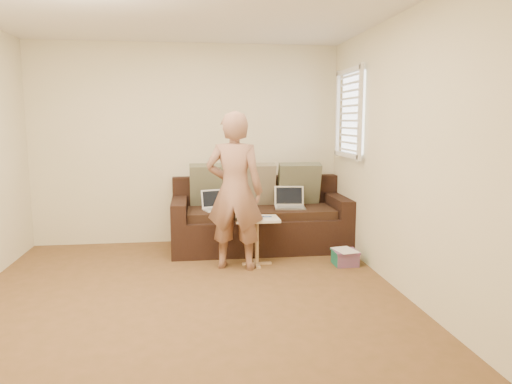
{
  "coord_description": "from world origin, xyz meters",
  "views": [
    {
      "loc": [
        0.06,
        -4.09,
        1.61
      ],
      "look_at": [
        0.8,
        1.4,
        0.78
      ],
      "focal_mm": 33.37,
      "sensor_mm": 36.0,
      "label": 1
    }
  ],
  "objects_px": {
    "person": "(235,191)",
    "striped_box": "(345,257)",
    "sofa": "(260,215)",
    "side_table": "(257,241)",
    "laptop_silver": "(290,208)",
    "laptop_white": "(218,210)",
    "drinking_glass": "(241,212)"
  },
  "relations": [
    {
      "from": "person",
      "to": "striped_box",
      "type": "height_order",
      "value": "person"
    },
    {
      "from": "sofa",
      "to": "side_table",
      "type": "relative_size",
      "value": 4.09
    },
    {
      "from": "laptop_silver",
      "to": "laptop_white",
      "type": "bearing_deg",
      "value": -171.71
    },
    {
      "from": "sofa",
      "to": "person",
      "type": "distance_m",
      "value": 0.99
    },
    {
      "from": "laptop_white",
      "to": "person",
      "type": "height_order",
      "value": "person"
    },
    {
      "from": "laptop_silver",
      "to": "drinking_glass",
      "type": "relative_size",
      "value": 3.14
    },
    {
      "from": "laptop_silver",
      "to": "side_table",
      "type": "xyz_separation_m",
      "value": [
        -0.51,
        -0.63,
        -0.25
      ]
    },
    {
      "from": "sofa",
      "to": "laptop_silver",
      "type": "distance_m",
      "value": 0.39
    },
    {
      "from": "sofa",
      "to": "side_table",
      "type": "xyz_separation_m",
      "value": [
        -0.14,
        -0.71,
        -0.16
      ]
    },
    {
      "from": "person",
      "to": "drinking_glass",
      "type": "distance_m",
      "value": 0.31
    },
    {
      "from": "laptop_white",
      "to": "striped_box",
      "type": "height_order",
      "value": "laptop_white"
    },
    {
      "from": "sofa",
      "to": "laptop_silver",
      "type": "bearing_deg",
      "value": -11.86
    },
    {
      "from": "person",
      "to": "side_table",
      "type": "relative_size",
      "value": 3.2
    },
    {
      "from": "person",
      "to": "side_table",
      "type": "xyz_separation_m",
      "value": [
        0.25,
        0.09,
        -0.59
      ]
    },
    {
      "from": "laptop_white",
      "to": "drinking_glass",
      "type": "distance_m",
      "value": 0.61
    },
    {
      "from": "laptop_silver",
      "to": "striped_box",
      "type": "height_order",
      "value": "laptop_silver"
    },
    {
      "from": "person",
      "to": "side_table",
      "type": "bearing_deg",
      "value": -145.98
    },
    {
      "from": "laptop_silver",
      "to": "drinking_glass",
      "type": "xyz_separation_m",
      "value": [
        -0.67,
        -0.57,
        0.08
      ]
    },
    {
      "from": "sofa",
      "to": "person",
      "type": "height_order",
      "value": "person"
    },
    {
      "from": "laptop_white",
      "to": "drinking_glass",
      "type": "bearing_deg",
      "value": -85.35
    },
    {
      "from": "side_table",
      "to": "striped_box",
      "type": "relative_size",
      "value": 1.96
    },
    {
      "from": "drinking_glass",
      "to": "laptop_silver",
      "type": "bearing_deg",
      "value": 40.03
    },
    {
      "from": "person",
      "to": "sofa",
      "type": "bearing_deg",
      "value": -100.9
    },
    {
      "from": "sofa",
      "to": "striped_box",
      "type": "bearing_deg",
      "value": -45.17
    },
    {
      "from": "laptop_silver",
      "to": "person",
      "type": "relative_size",
      "value": 0.22
    },
    {
      "from": "side_table",
      "to": "drinking_glass",
      "type": "bearing_deg",
      "value": 159.34
    },
    {
      "from": "side_table",
      "to": "sofa",
      "type": "bearing_deg",
      "value": 79.18
    },
    {
      "from": "sofa",
      "to": "drinking_glass",
      "type": "xyz_separation_m",
      "value": [
        -0.3,
        -0.65,
        0.17
      ]
    },
    {
      "from": "laptop_silver",
      "to": "sofa",
      "type": "bearing_deg",
      "value": 175.76
    },
    {
      "from": "sofa",
      "to": "drinking_glass",
      "type": "bearing_deg",
      "value": -114.99
    },
    {
      "from": "sofa",
      "to": "laptop_silver",
      "type": "height_order",
      "value": "sofa"
    },
    {
      "from": "person",
      "to": "drinking_glass",
      "type": "relative_size",
      "value": 14.34
    }
  ]
}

